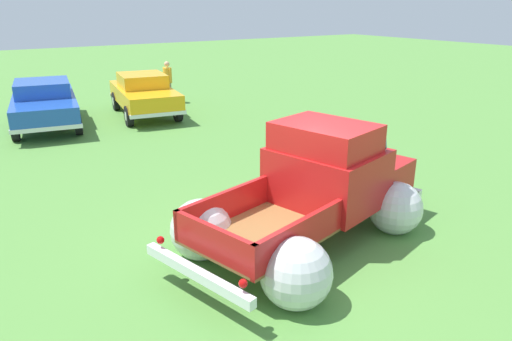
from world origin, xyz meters
name	(u,v)px	position (x,y,z in m)	size (l,w,h in m)	color
ground_plane	(301,243)	(0.00, 0.00, 0.00)	(80.00, 80.00, 0.00)	#548C3D
vintage_pickup_truck	(317,194)	(0.38, 0.10, 0.76)	(4.95, 3.61, 1.96)	black
show_car_0	(44,102)	(-1.97, 10.60, 0.78)	(2.61, 4.83, 1.43)	black
show_car_1	(144,93)	(1.23, 10.38, 0.78)	(2.38, 4.40, 1.43)	black
spectator_1	(168,79)	(2.81, 11.99, 0.91)	(0.40, 0.54, 1.61)	gray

